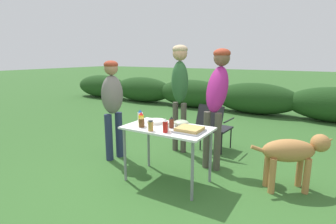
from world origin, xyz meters
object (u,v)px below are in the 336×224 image
(folding_table, at_px, (167,133))
(beer_bottle, at_px, (142,122))
(ketchup_bottle, at_px, (165,126))
(paper_cup_stack, at_px, (166,126))
(spice_jar, at_px, (151,126))
(standing_person_in_navy_coat, at_px, (217,91))
(mayo_bottle, at_px, (140,116))
(mixing_bowl, at_px, (181,123))
(mustard_bottle, at_px, (141,119))
(camp_chair_green_behind_table, at_px, (214,125))
(plate_stack, at_px, (156,122))
(food_tray, at_px, (190,130))
(bbq_sauce_bottle, at_px, (172,122))
(standing_person_in_red_jacket, at_px, (112,100))
(standing_person_in_gray_fleece, at_px, (180,83))
(dog, at_px, (293,153))

(folding_table, bearing_deg, beer_bottle, -149.48)
(folding_table, bearing_deg, ketchup_bottle, -65.18)
(paper_cup_stack, distance_m, spice_jar, 0.18)
(spice_jar, height_order, standing_person_in_navy_coat, standing_person_in_navy_coat)
(folding_table, distance_m, mayo_bottle, 0.48)
(mixing_bowl, distance_m, mustard_bottle, 0.52)
(folding_table, xyz_separation_m, standing_person_in_navy_coat, (0.35, 0.80, 0.48))
(camp_chair_green_behind_table, bearing_deg, spice_jar, -92.07)
(plate_stack, distance_m, ketchup_bottle, 0.46)
(food_tray, xyz_separation_m, ketchup_bottle, (-0.24, -0.17, 0.06))
(beer_bottle, distance_m, mayo_bottle, 0.26)
(beer_bottle, bearing_deg, mayo_bottle, 130.38)
(food_tray, relative_size, standing_person_in_navy_coat, 0.19)
(paper_cup_stack, height_order, beer_bottle, beer_bottle)
(beer_bottle, relative_size, bbq_sauce_bottle, 0.96)
(mixing_bowl, xyz_separation_m, standing_person_in_navy_coat, (0.24, 0.65, 0.36))
(mayo_bottle, bearing_deg, standing_person_in_red_jacket, 162.78)
(standing_person_in_red_jacket, bearing_deg, plate_stack, -87.30)
(spice_jar, xyz_separation_m, standing_person_in_gray_fleece, (-0.32, 1.31, 0.38))
(ketchup_bottle, relative_size, camp_chair_green_behind_table, 0.21)
(dog, bearing_deg, food_tray, -90.00)
(plate_stack, xyz_separation_m, beer_bottle, (-0.04, -0.27, 0.05))
(plate_stack, height_order, mustard_bottle, mustard_bottle)
(folding_table, relative_size, spice_jar, 8.17)
(dog, bearing_deg, plate_stack, -103.81)
(mixing_bowl, xyz_separation_m, ketchup_bottle, (-0.02, -0.36, 0.04))
(spice_jar, distance_m, camp_chair_green_behind_table, 1.67)
(plate_stack, xyz_separation_m, camp_chair_green_behind_table, (0.34, 1.28, -0.29))
(standing_person_in_red_jacket, bearing_deg, folding_table, -90.54)
(plate_stack, bearing_deg, standing_person_in_navy_coat, 49.66)
(mayo_bottle, xyz_separation_m, mustard_bottle, (0.12, -0.14, 0.00))
(standing_person_in_navy_coat, relative_size, standing_person_in_gray_fleece, 0.96)
(plate_stack, bearing_deg, mayo_bottle, -160.44)
(plate_stack, distance_m, mayo_bottle, 0.23)
(plate_stack, relative_size, standing_person_in_navy_coat, 0.15)
(mustard_bottle, relative_size, dog, 0.20)
(ketchup_bottle, xyz_separation_m, standing_person_in_gray_fleece, (-0.50, 1.28, 0.37))
(paper_cup_stack, bearing_deg, food_tray, 19.42)
(bbq_sauce_bottle, xyz_separation_m, mustard_bottle, (-0.39, -0.11, 0.02))
(plate_stack, height_order, mixing_bowl, mixing_bowl)
(mixing_bowl, distance_m, bbq_sauce_bottle, 0.17)
(paper_cup_stack, relative_size, mayo_bottle, 0.60)
(bbq_sauce_bottle, height_order, mustard_bottle, mustard_bottle)
(mustard_bottle, bearing_deg, camp_chair_green_behind_table, 74.02)
(mustard_bottle, height_order, dog, mustard_bottle)
(spice_jar, bearing_deg, food_tray, 25.97)
(mustard_bottle, bearing_deg, plate_stack, 67.38)
(mixing_bowl, bearing_deg, ketchup_bottle, -92.94)
(bbq_sauce_bottle, bearing_deg, camp_chair_green_behind_table, 88.46)
(ketchup_bottle, bearing_deg, dog, 30.95)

